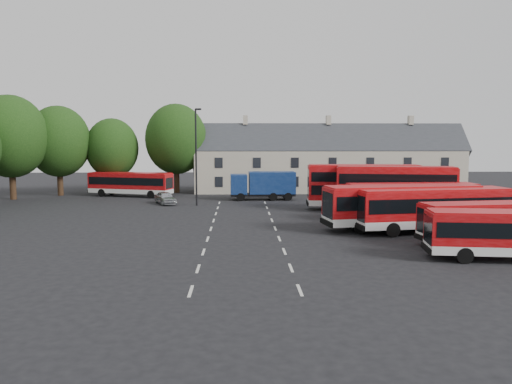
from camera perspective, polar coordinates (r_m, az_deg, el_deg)
The scene contains 14 objects.
ground at distance 36.95m, azimuth -5.35°, elevation -4.77°, with size 140.00×140.00×0.00m, color black.
lane_markings at distance 38.85m, azimuth -1.48°, elevation -4.21°, with size 5.15×33.80×0.01m.
treeline at distance 60.17m, azimuth -24.44°, elevation 5.27°, with size 29.92×32.59×12.01m.
terrace_houses at distance 67.33m, azimuth 8.20°, elevation 3.36°, with size 35.70×7.13×10.06m.
bus_row_b at distance 36.20m, azimuth 25.68°, elevation -2.85°, with size 10.17×3.49×2.82m.
bus_row_c at distance 39.25m, azimuth 19.56°, elevation -1.52°, with size 11.97×4.41×3.31m.
bus_row_d at distance 39.83m, azimuth 16.40°, elevation -1.23°, with size 12.32×4.51×3.41m.
bus_row_e at distance 44.86m, azimuth 17.38°, elevation -0.67°, with size 11.30×3.28×3.16m.
bus_dd_south at distance 48.18m, azimuth 15.61°, elevation 0.58°, with size 11.07×4.29×4.43m.
bus_dd_north at distance 50.17m, azimuth 12.17°, elevation 0.88°, with size 10.98×3.26×4.44m.
bus_north at distance 62.38m, azimuth -14.16°, elevation 1.10°, with size 10.57×5.38×2.93m.
box_truck at distance 57.17m, azimuth 0.90°, elevation 0.90°, with size 7.45×2.59×3.22m.
silver_car at distance 54.39m, azimuth -10.31°, elevation -0.66°, with size 1.59×3.95×1.34m, color #B2B5BA.
lamppost at distance 52.27m, azimuth -6.84°, elevation 4.31°, with size 0.70×0.41×10.10m.
Camera 1 is at (2.27, -36.23, 6.89)m, focal length 35.00 mm.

